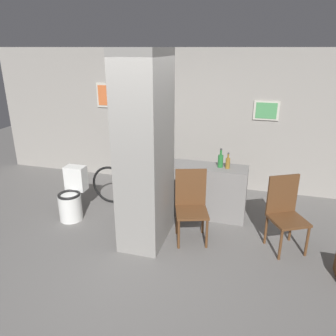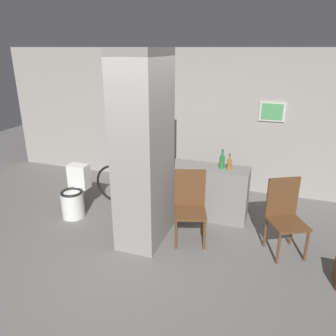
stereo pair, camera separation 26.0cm
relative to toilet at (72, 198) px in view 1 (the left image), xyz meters
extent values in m
plane|color=slate|center=(1.36, -0.71, -0.34)|extent=(14.00, 14.00, 0.00)
cube|color=gray|center=(1.36, 1.92, 0.96)|extent=(8.00, 0.06, 2.60)
cube|color=beige|center=(-0.24, 1.88, 1.36)|extent=(0.36, 0.02, 0.48)
cube|color=#D86633|center=(-0.24, 1.86, 1.36)|extent=(0.30, 0.01, 0.39)
cube|color=beige|center=(2.86, 1.88, 1.21)|extent=(0.44, 0.02, 0.34)
cube|color=#4C9959|center=(2.86, 1.86, 1.21)|extent=(0.36, 0.01, 0.28)
cube|color=gray|center=(1.35, -0.24, 0.96)|extent=(0.55, 0.93, 2.60)
cylinder|color=black|center=(1.06, -0.43, 1.21)|extent=(0.03, 0.40, 0.40)
cylinder|color=red|center=(1.04, -0.43, 1.21)|extent=(0.01, 0.07, 0.07)
cube|color=gray|center=(1.97, 0.66, 0.08)|extent=(1.41, 0.44, 0.85)
cylinder|color=white|center=(0.00, -0.07, -0.14)|extent=(0.36, 0.36, 0.42)
torus|color=black|center=(0.00, -0.07, 0.08)|extent=(0.35, 0.35, 0.04)
cube|color=white|center=(0.00, 0.17, 0.27)|extent=(0.33, 0.20, 0.40)
cylinder|color=brown|center=(1.86, -0.39, -0.13)|extent=(0.04, 0.04, 0.43)
cylinder|color=brown|center=(2.22, -0.27, -0.13)|extent=(0.04, 0.04, 0.43)
cylinder|color=brown|center=(1.74, -0.03, -0.13)|extent=(0.04, 0.04, 0.43)
cylinder|color=brown|center=(2.10, 0.09, -0.13)|extent=(0.04, 0.04, 0.43)
cube|color=brown|center=(1.98, -0.15, 0.11)|extent=(0.55, 0.55, 0.04)
cube|color=brown|center=(1.92, 0.04, 0.40)|extent=(0.42, 0.16, 0.54)
cylinder|color=brown|center=(3.17, -0.28, -0.13)|extent=(0.04, 0.04, 0.43)
cylinder|color=brown|center=(3.51, -0.10, -0.13)|extent=(0.04, 0.04, 0.43)
cylinder|color=brown|center=(2.99, 0.05, -0.13)|extent=(0.04, 0.04, 0.43)
cylinder|color=brown|center=(3.33, 0.23, -0.13)|extent=(0.04, 0.04, 0.43)
cube|color=brown|center=(3.25, -0.02, 0.11)|extent=(0.59, 0.59, 0.04)
cube|color=brown|center=(3.16, 0.15, 0.40)|extent=(0.40, 0.23, 0.54)
torus|color=black|center=(0.37, 0.65, 0.00)|extent=(0.68, 0.04, 0.68)
torus|color=black|center=(1.39, 0.65, 0.00)|extent=(0.68, 0.04, 0.68)
cylinder|color=black|center=(0.88, 0.65, 0.17)|extent=(0.95, 0.04, 0.04)
cylinder|color=black|center=(0.62, 0.65, 0.17)|extent=(0.03, 0.03, 0.35)
cylinder|color=black|center=(1.34, 0.65, 0.17)|extent=(0.03, 0.03, 0.32)
cube|color=black|center=(0.62, 0.65, 0.37)|extent=(0.16, 0.06, 0.04)
cylinder|color=#262626|center=(1.34, 0.65, 0.33)|extent=(0.03, 0.42, 0.03)
cylinder|color=#267233|center=(2.24, 0.67, 0.60)|extent=(0.08, 0.08, 0.19)
cylinder|color=#267233|center=(2.24, 0.67, 0.74)|extent=(0.03, 0.03, 0.08)
sphere|color=#333333|center=(2.24, 0.67, 0.79)|extent=(0.03, 0.03, 0.03)
cylinder|color=olive|center=(2.36, 0.65, 0.59)|extent=(0.07, 0.07, 0.16)
cylinder|color=olive|center=(2.36, 0.65, 0.70)|extent=(0.03, 0.03, 0.07)
sphere|color=#333333|center=(2.36, 0.65, 0.75)|extent=(0.03, 0.03, 0.03)
camera|label=1|loc=(2.77, -4.13, 2.26)|focal=35.00mm
camera|label=2|loc=(3.01, -4.05, 2.26)|focal=35.00mm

